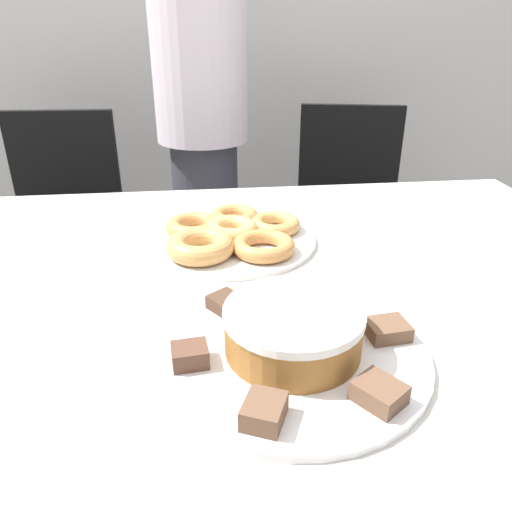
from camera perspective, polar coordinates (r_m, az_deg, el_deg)
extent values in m
cube|color=silver|center=(0.88, 2.73, -4.09)|extent=(1.42, 1.09, 0.03)
cylinder|color=silver|center=(1.58, -25.00, -8.47)|extent=(0.06, 0.06, 0.74)
cylinder|color=silver|center=(1.68, 22.28, -5.74)|extent=(0.06, 0.06, 0.74)
cylinder|color=#383842|center=(1.92, -5.50, 1.33)|extent=(0.24, 0.24, 0.80)
cylinder|color=silver|center=(1.75, -6.57, 23.27)|extent=(0.31, 0.31, 0.64)
cylinder|color=black|center=(2.14, -19.60, -9.64)|extent=(0.44, 0.44, 0.01)
cylinder|color=#262626|center=(2.03, -20.49, -4.69)|extent=(0.06, 0.06, 0.41)
cube|color=black|center=(1.93, -21.51, 1.12)|extent=(0.46, 0.46, 0.04)
cube|color=black|center=(2.04, -21.00, 9.43)|extent=(0.40, 0.05, 0.42)
cylinder|color=black|center=(2.14, 9.49, -8.18)|extent=(0.44, 0.44, 0.01)
cylinder|color=#262626|center=(2.03, 9.93, -3.19)|extent=(0.06, 0.06, 0.41)
cube|color=black|center=(1.93, 10.43, 2.67)|extent=(0.52, 0.52, 0.04)
cube|color=black|center=(2.05, 10.58, 10.83)|extent=(0.39, 0.11, 0.42)
cylinder|color=white|center=(0.70, 4.17, -10.89)|extent=(0.38, 0.38, 0.01)
cylinder|color=white|center=(1.03, -2.78, 1.88)|extent=(0.35, 0.35, 0.01)
cylinder|color=#9E662D|center=(0.69, 4.25, -8.79)|extent=(0.19, 0.19, 0.05)
cylinder|color=white|center=(0.67, 4.34, -6.52)|extent=(0.19, 0.19, 0.01)
cube|color=brown|center=(0.63, 13.91, -14.93)|extent=(0.07, 0.07, 0.03)
cube|color=brown|center=(0.74, 14.75, -8.11)|extent=(0.06, 0.06, 0.02)
cube|color=brown|center=(0.81, 6.50, -4.28)|extent=(0.06, 0.07, 0.02)
cube|color=#513828|center=(0.78, -3.35, -5.42)|extent=(0.07, 0.07, 0.02)
cube|color=brown|center=(0.67, -7.56, -11.17)|extent=(0.05, 0.05, 0.03)
cube|color=brown|center=(0.59, 0.91, -17.33)|extent=(0.06, 0.07, 0.03)
torus|color=#E5AD66|center=(1.03, -2.81, 3.02)|extent=(0.11, 0.11, 0.03)
torus|color=tan|center=(1.06, 2.19, 3.66)|extent=(0.11, 0.11, 0.03)
torus|color=#D18E4C|center=(1.09, -2.51, 4.46)|extent=(0.11, 0.11, 0.03)
torus|color=#D18E4C|center=(1.05, -7.19, 3.37)|extent=(0.11, 0.11, 0.03)
torus|color=tan|center=(0.95, -6.36, 1.13)|extent=(0.13, 0.13, 0.04)
torus|color=#D18E4C|center=(0.96, 0.89, 1.15)|extent=(0.12, 0.12, 0.03)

